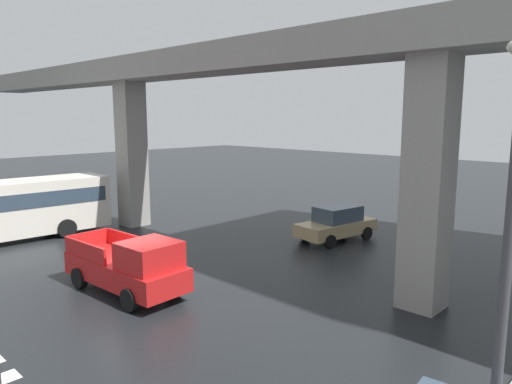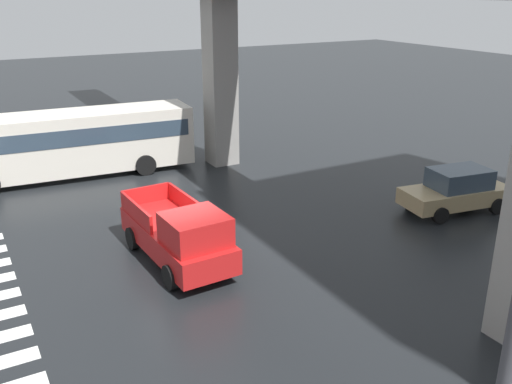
{
  "view_description": "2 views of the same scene",
  "coord_description": "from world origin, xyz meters",
  "views": [
    {
      "loc": [
        14.91,
        -8.8,
        6.21
      ],
      "look_at": [
        2.05,
        4.66,
        3.21
      ],
      "focal_mm": 33.3,
      "sensor_mm": 36.0,
      "label": 1
    },
    {
      "loc": [
        15.78,
        -6.0,
        8.32
      ],
      "look_at": [
        1.1,
        2.2,
        2.14
      ],
      "focal_mm": 39.09,
      "sensor_mm": 36.0,
      "label": 2
    }
  ],
  "objects": [
    {
      "name": "sedan_tan",
      "position": [
        1.72,
        10.89,
        0.85
      ],
      "size": [
        2.45,
        4.52,
        1.72
      ],
      "color": "tan",
      "rests_on": "ground"
    },
    {
      "name": "city_bus",
      "position": [
        -10.06,
        -1.21,
        1.72
      ],
      "size": [
        3.4,
        10.96,
        2.99
      ],
      "color": "beige",
      "rests_on": "ground"
    },
    {
      "name": "ground_plane",
      "position": [
        0.0,
        0.0,
        0.0
      ],
      "size": [
        120.0,
        120.0,
        0.0
      ],
      "primitive_type": "plane",
      "color": "black"
    },
    {
      "name": "pickup_truck",
      "position": [
        0.68,
        -0.3,
        0.99
      ],
      "size": [
        5.18,
        2.26,
        2.08
      ],
      "color": "red",
      "rests_on": "ground"
    }
  ]
}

